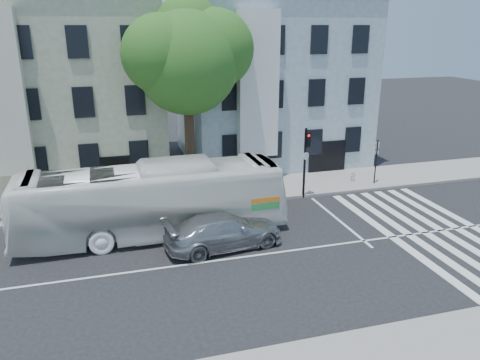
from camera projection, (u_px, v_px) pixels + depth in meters
name	position (u px, v px, depth m)	size (l,w,h in m)	color
ground	(227.00, 259.00, 19.85)	(120.00, 120.00, 0.00)	black
sidewalk_far	(193.00, 195.00, 27.12)	(80.00, 4.00, 0.15)	gray
building_left	(63.00, 90.00, 29.99)	(12.00, 10.00, 11.00)	gray
building_right	(269.00, 83.00, 33.62)	(12.00, 10.00, 11.00)	#8D9BA8
street_tree	(187.00, 56.00, 25.36)	(7.30, 5.90, 11.10)	#2D2116
bus	(152.00, 201.00, 21.62)	(12.42, 2.91, 3.46)	white
sedan	(224.00, 231.00, 20.74)	(5.32, 2.16, 1.54)	#A4A7AB
hedge	(83.00, 206.00, 24.33)	(8.50, 0.84, 0.70)	#2B6420
traffic_signal	(306.00, 154.00, 26.01)	(0.41, 0.53, 4.07)	black
fire_hydrant	(353.00, 176.00, 29.22)	(0.38, 0.22, 0.66)	#B8B8B3
far_sign_pole	(376.00, 156.00, 28.42)	(0.47, 0.26, 2.75)	black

